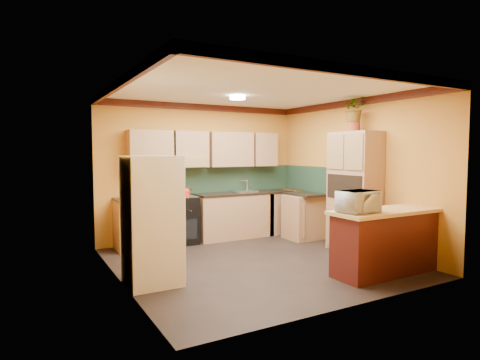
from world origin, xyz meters
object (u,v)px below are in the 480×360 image
Objects in this scene: fridge at (152,221)px; breakfast_bar at (390,243)px; stove at (180,220)px; pantry at (354,192)px; microwave at (358,202)px; base_cabinets_back at (210,218)px.

fridge is 3.39m from breakfast_bar.
pantry is at bearing -40.16° from stove.
pantry is at bearing 41.35° from microwave.
fridge is 3.61m from pantry.
pantry reaches higher than stove.
stove is 0.54× the size of fridge.
breakfast_bar is (1.36, -3.22, 0.00)m from base_cabinets_back.
pantry is (1.82, -2.06, 0.61)m from base_cabinets_back.
fridge reaches higher than stove.
microwave reaches higher than breakfast_bar.
base_cabinets_back is at bearing 0.00° from stove.
breakfast_bar is at bearing -20.61° from fridge.
base_cabinets_back is 0.63m from stove.
pantry reaches higher than fridge.
stove is at bearing 139.84° from pantry.
fridge is at bearing -119.59° from stove.
pantry reaches higher than base_cabinets_back.
stove is 3.79m from breakfast_bar.
base_cabinets_back is 2.74m from fridge.
pantry reaches higher than breakfast_bar.
stove is 3.55m from microwave.
microwave reaches higher than base_cabinets_back.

